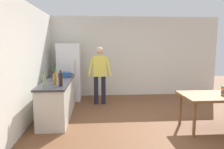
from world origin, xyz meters
name	(u,v)px	position (x,y,z in m)	size (l,w,h in m)	color
ground_plane	(145,126)	(0.00, 0.00, 0.00)	(14.00, 14.00, 0.00)	brown
wall_back	(126,56)	(0.00, 3.00, 1.35)	(6.40, 0.12, 2.70)	silver
wall_left	(23,65)	(-2.60, 0.20, 1.35)	(0.12, 5.60, 2.70)	silver
kitchen_counter	(58,99)	(-2.00, 0.80, 0.45)	(0.64, 2.20, 0.90)	beige
refrigerator	(69,72)	(-1.90, 2.40, 0.90)	(0.70, 0.67, 1.80)	white
person	(100,72)	(-0.95, 1.85, 0.98)	(0.70, 0.22, 1.70)	#1E1E2D
dining_table	(216,98)	(1.40, -0.30, 0.67)	(1.40, 0.90, 0.75)	brown
cooking_pot	(65,74)	(-1.90, 1.47, 0.96)	(0.40, 0.28, 0.12)	#285193
utensil_jar	(55,77)	(-2.06, 0.87, 0.98)	(0.11, 0.11, 0.32)	tan
bottle_oil_amber	(55,79)	(-1.96, 0.31, 1.02)	(0.06, 0.06, 0.28)	#996619
bottle_wine_dark	(61,79)	(-1.81, 0.11, 1.05)	(0.08, 0.08, 0.34)	black
bottle_wine_green	(54,71)	(-2.22, 1.57, 1.05)	(0.08, 0.08, 0.34)	#1E5123
bottle_vinegar_tall	(44,82)	(-2.10, -0.10, 1.04)	(0.06, 0.06, 0.32)	gray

